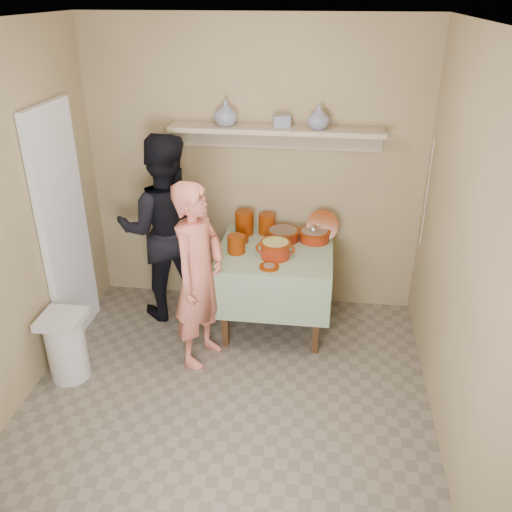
% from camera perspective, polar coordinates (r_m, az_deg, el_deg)
% --- Properties ---
extents(ground, '(3.50, 3.50, 0.00)m').
position_cam_1_polar(ground, '(4.04, -3.66, -16.88)').
color(ground, '#73695A').
rests_on(ground, ground).
extents(tile_panel, '(0.06, 0.70, 2.00)m').
position_cam_1_polar(tile_panel, '(4.70, -19.53, 2.78)').
color(tile_panel, silver).
rests_on(tile_panel, ground).
extents(plate_stack_a, '(0.16, 0.16, 0.22)m').
position_cam_1_polar(plate_stack_a, '(4.87, -1.25, 3.53)').
color(plate_stack_a, '#691E00').
rests_on(plate_stack_a, serving_table).
extents(plate_stack_b, '(0.15, 0.15, 0.18)m').
position_cam_1_polar(plate_stack_b, '(4.89, 1.15, 3.39)').
color(plate_stack_b, '#691E00').
rests_on(plate_stack_b, serving_table).
extents(bowl_stack, '(0.15, 0.15, 0.15)m').
position_cam_1_polar(bowl_stack, '(4.54, -2.08, 1.26)').
color(bowl_stack, '#691E00').
rests_on(bowl_stack, serving_table).
extents(empty_bowl, '(0.15, 0.15, 0.05)m').
position_cam_1_polar(empty_bowl, '(4.76, -1.70, 1.81)').
color(empty_bowl, '#691E00').
rests_on(empty_bowl, serving_table).
extents(propped_lid, '(0.29, 0.13, 0.27)m').
position_cam_1_polar(propped_lid, '(4.81, 6.99, 3.18)').
color(propped_lid, '#691E00').
rests_on(propped_lid, serving_table).
extents(vase_right, '(0.22, 0.22, 0.19)m').
position_cam_1_polar(vase_right, '(4.59, 6.64, 14.31)').
color(vase_right, navy).
rests_on(vase_right, wall_shelf).
extents(vase_left, '(0.27, 0.27, 0.21)m').
position_cam_1_polar(vase_left, '(4.67, -3.21, 14.78)').
color(vase_left, navy).
rests_on(vase_left, wall_shelf).
extents(ceramic_box, '(0.16, 0.13, 0.10)m').
position_cam_1_polar(ceramic_box, '(4.62, 2.70, 13.97)').
color(ceramic_box, navy).
rests_on(ceramic_box, wall_shelf).
extents(person_cook, '(0.52, 0.64, 1.53)m').
position_cam_1_polar(person_cook, '(4.22, -6.06, -2.09)').
color(person_cook, '#D66E5C').
rests_on(person_cook, ground).
extents(person_helper, '(0.95, 0.82, 1.71)m').
position_cam_1_polar(person_helper, '(4.86, -9.59, 2.85)').
color(person_helper, black).
rests_on(person_helper, ground).
extents(room_shell, '(3.04, 3.54, 2.62)m').
position_cam_1_polar(room_shell, '(3.16, -4.50, 4.85)').
color(room_shell, tan).
rests_on(room_shell, ground).
extents(serving_table, '(0.97, 0.97, 0.76)m').
position_cam_1_polar(serving_table, '(4.68, 2.06, -0.57)').
color(serving_table, '#4C2D16').
rests_on(serving_table, ground).
extents(cazuela_meat_a, '(0.30, 0.30, 0.10)m').
position_cam_1_polar(cazuela_meat_a, '(4.78, 2.85, 2.35)').
color(cazuela_meat_a, maroon).
rests_on(cazuela_meat_a, serving_table).
extents(cazuela_meat_b, '(0.28, 0.28, 0.10)m').
position_cam_1_polar(cazuela_meat_b, '(4.78, 6.17, 2.24)').
color(cazuela_meat_b, maroon).
rests_on(cazuela_meat_b, serving_table).
extents(ladle, '(0.08, 0.26, 0.19)m').
position_cam_1_polar(ladle, '(4.75, 6.09, 2.76)').
color(ladle, silver).
rests_on(ladle, cazuela_meat_b).
extents(cazuela_rice, '(0.33, 0.25, 0.14)m').
position_cam_1_polar(cazuela_rice, '(4.45, 2.05, 0.84)').
color(cazuela_rice, maroon).
rests_on(cazuela_rice, serving_table).
extents(front_plate, '(0.16, 0.16, 0.03)m').
position_cam_1_polar(front_plate, '(4.31, 1.39, -1.13)').
color(front_plate, '#691E00').
rests_on(front_plate, serving_table).
extents(wall_shelf, '(1.80, 0.25, 0.21)m').
position_cam_1_polar(wall_shelf, '(4.67, 2.11, 12.91)').
color(wall_shelf, tan).
rests_on(wall_shelf, room_shell).
extents(trash_bin, '(0.32, 0.32, 0.56)m').
position_cam_1_polar(trash_bin, '(4.48, -19.32, -8.93)').
color(trash_bin, silver).
rests_on(trash_bin, ground).
extents(electrical_cord, '(0.01, 0.05, 0.90)m').
position_cam_1_polar(electrical_cord, '(4.69, 17.54, 6.31)').
color(electrical_cord, silver).
rests_on(electrical_cord, wall_shelf).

